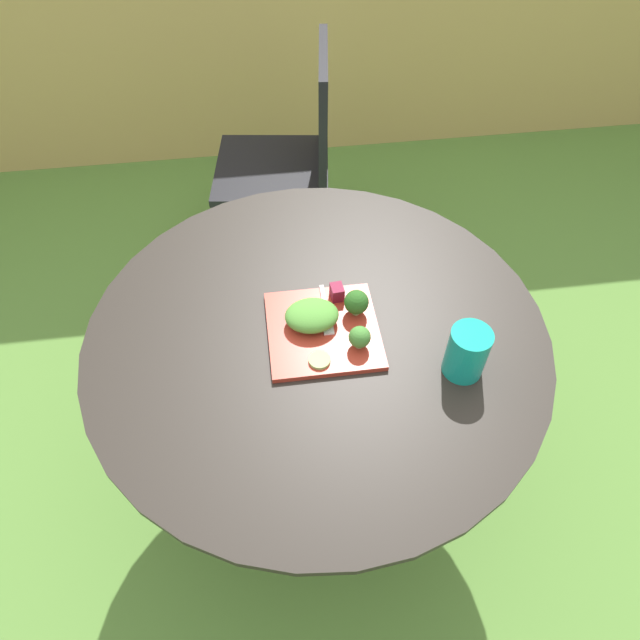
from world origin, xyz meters
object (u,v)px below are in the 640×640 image
Objects in this scene: salad_plate at (323,330)px; drinking_glass at (466,354)px; fork at (326,314)px; patio_chair at (294,149)px.

drinking_glass reaches higher than salad_plate.
fork is (0.01, 0.04, 0.01)m from salad_plate.
drinking_glass is 0.33m from fork.
drinking_glass is 0.80× the size of fork.
patio_chair is 7.33× the size of drinking_glass.
patio_chair is at bearing 88.11° from salad_plate.
patio_chair is 1.09m from salad_plate.
fork is at bearing -91.27° from patio_chair.
salad_plate is at bearing -91.89° from patio_chair.
salad_plate is 2.08× the size of drinking_glass.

